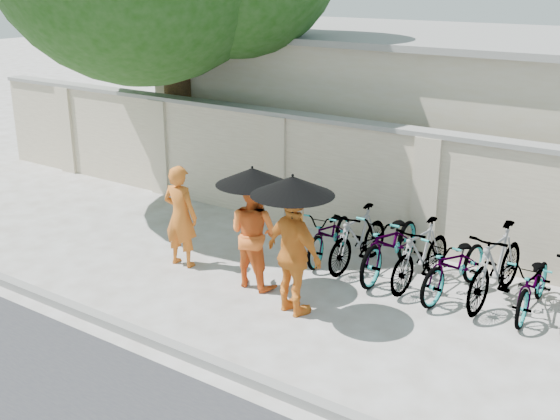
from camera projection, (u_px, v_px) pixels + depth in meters
The scene contains 16 objects.
ground at pixel (212, 288), 10.48m from camera, with size 80.00×80.00×0.00m, color silver.
kerb at pixel (127, 330), 9.14m from camera, with size 40.00×0.16×0.12m, color gray.
compound_wall at pixel (375, 185), 12.09m from camera, with size 20.00×0.30×2.00m, color beige.
building_behind at pixel (508, 122), 14.29m from camera, with size 14.00×6.00×3.20m, color #BDB7A6.
monk_left at pixel (180, 216), 11.09m from camera, with size 0.60×0.40×1.65m, color #CC641D.
monk_center at pixel (254, 233), 10.35m from camera, with size 0.81×0.63×1.66m, color orange.
parasol_center at pixel (252, 176), 9.97m from camera, with size 1.06×1.06×0.91m.
monk_right at pixel (294, 254), 9.46m from camera, with size 1.02×0.42×1.74m, color orange.
parasol_right at pixel (293, 186), 9.07m from camera, with size 1.11×1.11×1.00m.
bike_0 at pixel (330, 233), 11.48m from camera, with size 0.57×1.63×0.86m, color gray.
bike_1 at pixel (358, 238), 11.11m from camera, with size 0.46×1.65×0.99m, color gray.
bike_2 at pixel (391, 243), 10.83m from camera, with size 0.69×1.98×1.04m, color gray.
bike_3 at pixel (421, 254), 10.44m from camera, with size 0.47×1.67×1.00m, color gray.
bike_4 at pixel (455, 265), 10.14m from camera, with size 0.63×1.79×0.94m, color gray.
bike_5 at pixel (496, 265), 9.88m from camera, with size 0.53×1.88×1.13m, color gray.
bike_6 at pixel (534, 284), 9.60m from camera, with size 0.57×1.63×0.86m, color gray.
Camera 1 is at (6.34, -7.22, 4.46)m, focal length 45.00 mm.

